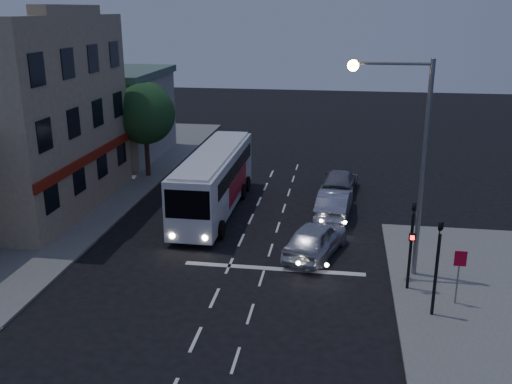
% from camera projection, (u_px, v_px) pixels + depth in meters
% --- Properties ---
extents(ground, '(120.00, 120.00, 0.00)m').
position_uv_depth(ground, '(220.00, 286.00, 23.52)').
color(ground, black).
extents(sidewalk_far, '(12.00, 50.00, 0.12)m').
position_uv_depth(sidewalk_far, '(29.00, 206.00, 32.90)').
color(sidewalk_far, slate).
rests_on(sidewalk_far, ground).
extents(road_markings, '(8.00, 30.55, 0.01)m').
position_uv_depth(road_markings, '(262.00, 256.00, 26.44)').
color(road_markings, silver).
rests_on(road_markings, ground).
extents(tour_bus, '(2.67, 11.28, 3.45)m').
position_uv_depth(tour_bus, '(214.00, 179.00, 31.72)').
color(tour_bus, white).
rests_on(tour_bus, ground).
extents(car_suv, '(3.20, 5.04, 1.60)m').
position_uv_depth(car_suv, '(316.00, 239.00, 26.31)').
color(car_suv, silver).
rests_on(car_suv, ground).
extents(car_sedan_a, '(2.09, 4.90, 1.57)m').
position_uv_depth(car_sedan_a, '(334.00, 203.00, 31.12)').
color(car_sedan_a, '#9292A5').
rests_on(car_sedan_a, ground).
extents(car_sedan_b, '(2.43, 4.97, 1.39)m').
position_uv_depth(car_sedan_b, '(340.00, 181.00, 35.45)').
color(car_sedan_b, gray).
rests_on(car_sedan_b, ground).
extents(traffic_signal_main, '(0.25, 0.35, 4.10)m').
position_uv_depth(traffic_signal_main, '(412.00, 236.00, 22.41)').
color(traffic_signal_main, black).
rests_on(traffic_signal_main, sidewalk_near).
extents(traffic_signal_side, '(0.18, 0.15, 4.10)m').
position_uv_depth(traffic_signal_side, '(438.00, 257.00, 20.45)').
color(traffic_signal_side, black).
rests_on(traffic_signal_side, sidewalk_near).
extents(regulatory_sign, '(0.45, 0.12, 2.20)m').
position_uv_depth(regulatory_sign, '(459.00, 269.00, 21.47)').
color(regulatory_sign, slate).
rests_on(regulatory_sign, sidewalk_near).
extents(streetlight, '(3.32, 0.44, 9.00)m').
position_uv_depth(streetlight, '(408.00, 145.00, 22.77)').
color(streetlight, slate).
rests_on(streetlight, sidewalk_near).
extents(main_building, '(10.12, 12.00, 11.00)m').
position_uv_depth(main_building, '(1.00, 118.00, 31.47)').
color(main_building, gray).
rests_on(main_building, sidewalk_far).
extents(low_building_north, '(9.40, 9.40, 6.50)m').
position_uv_depth(low_building_north, '(101.00, 113.00, 43.23)').
color(low_building_north, '#9F9785').
rests_on(low_building_north, sidewalk_far).
extents(street_tree, '(4.00, 4.00, 6.20)m').
position_uv_depth(street_tree, '(145.00, 111.00, 37.45)').
color(street_tree, black).
rests_on(street_tree, sidewalk_far).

